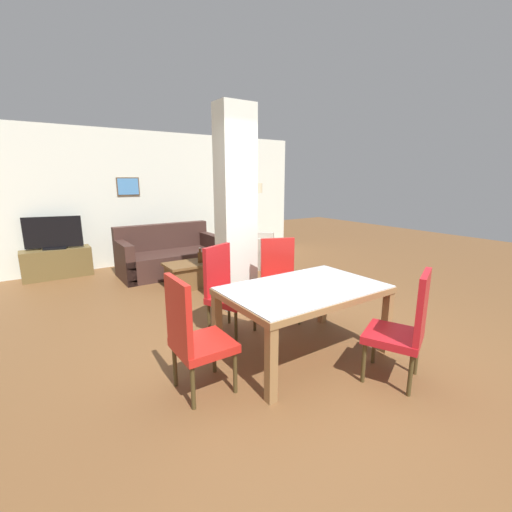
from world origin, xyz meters
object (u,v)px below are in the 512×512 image
Objects in this scene: dining_chair_head_left at (193,334)px; tv_screen at (53,233)px; armchair at (248,251)px; dining_table at (304,300)px; sofa at (169,257)px; floor_lamp at (256,195)px; dining_chair_far_right at (279,277)px; dining_chair_far_left at (226,288)px; coffee_table at (190,275)px; bottle at (200,257)px; tv_stand at (57,263)px; dining_chair_near_right at (405,325)px.

dining_chair_head_left is 1.12× the size of tv_screen.
dining_table is at bearing 21.01° from armchair.
tv_screen is at bearing -25.35° from sofa.
dining_chair_far_right is at bearing -119.56° from floor_lamp.
dining_chair_far_left is 1.00× the size of dining_chair_far_right.
coffee_table is 3.07m from floor_lamp.
sofa is (1.15, 3.73, -0.23)m from dining_chair_head_left.
dining_chair_far_right is at bearing -80.38° from bottle.
dining_chair_far_right is 1.32× the size of coffee_table.
tv_stand is 4.29m from floor_lamp.
dining_chair_far_left is (-0.78, 1.77, 0.00)m from dining_chair_near_right.
dining_chair_near_right is at bearing 125.30° from tv_screen.
tv_stand is at bearing -25.35° from sofa.
sofa is at bearing -25.35° from tv_stand.
floor_lamp reaches higher than tv_stand.
dining_table is at bearing -118.36° from floor_lamp.
coffee_table is at bearing 91.56° from dining_table.
dining_chair_far_right is 1.90m from coffee_table.
dining_chair_far_right is at bearing 65.74° from dining_chair_near_right.
floor_lamp is (2.69, 3.36, 0.85)m from dining_chair_far_left.
dining_chair_head_left and dining_chair_far_left have the same top height.
bottle is at bearing 70.53° from dining_chair_near_right.
dining_chair_far_left is 0.56× the size of sofa.
dining_chair_far_right reaches higher than dining_table.
coffee_table is at bearing -52.01° from dining_chair_far_right.
floor_lamp reaches higher than dining_chair_near_right.
floor_lamp is at bearing -95.97° from dining_chair_far_right.
dining_chair_far_left is at bearing -99.96° from coffee_table.
coffee_table is 2.64m from tv_screen.
dining_table is 1.19m from dining_chair_head_left.
coffee_table is at bearing 157.51° from dining_chair_head_left.
dining_chair_far_right is at bearing 20.77° from armchair.
coffee_table is (-1.62, -0.72, -0.07)m from armchair.
floor_lamp is (2.20, 1.63, 0.87)m from bottle.
floor_lamp reaches higher than dining_chair_far_right.
dining_chair_near_right is (1.58, -0.87, 0.00)m from dining_chair_head_left.
dining_chair_near_right is at bearing -82.58° from coffee_table.
tv_screen is (-1.93, 1.94, 0.30)m from bottle.
dining_table is 3.77m from armchair.
dining_chair_near_right reaches higher than coffee_table.
tv_screen is at bearing -35.32° from dining_chair_far_right.
dining_chair_near_right is 1.93m from dining_chair_far_left.
dining_chair_head_left is 3.91m from sofa.
armchair is 5.03× the size of bottle.
dining_chair_near_right is 3.61m from coffee_table.
dining_chair_head_left is 0.91× the size of tv_stand.
dining_chair_far_left is at bearing 113.41° from dining_table.
bottle is (0.17, -0.07, 0.30)m from coffee_table.
armchair is (1.15, 4.29, -0.25)m from dining_chair_near_right.
dining_chair_far_right reaches higher than armchair.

